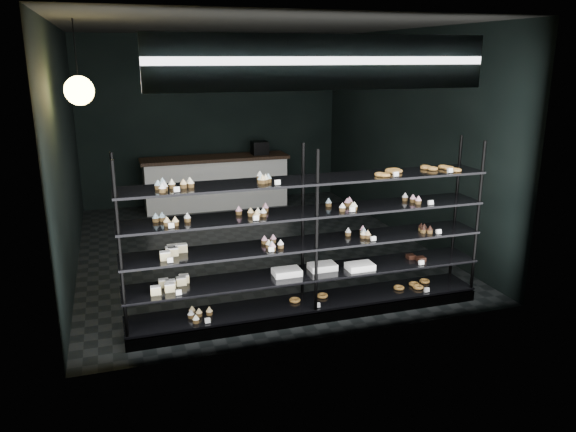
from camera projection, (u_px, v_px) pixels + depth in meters
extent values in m
cube|color=black|center=(252.00, 247.00, 8.55)|extent=(5.00, 6.00, 0.01)
cube|color=black|center=(248.00, 26.00, 7.67)|extent=(5.00, 6.00, 0.01)
cube|color=black|center=(212.00, 121.00, 10.86)|extent=(5.00, 0.01, 3.20)
cube|color=black|center=(326.00, 187.00, 5.36)|extent=(5.00, 0.01, 3.20)
cube|color=black|center=(65.00, 151.00, 7.37)|extent=(0.01, 6.00, 3.20)
cube|color=black|center=(404.00, 135.00, 8.85)|extent=(0.01, 6.00, 3.20)
cube|color=black|center=(309.00, 310.00, 6.30)|extent=(4.00, 0.50, 0.12)
cylinder|color=black|center=(120.00, 257.00, 5.27)|extent=(0.04, 0.04, 1.85)
cylinder|color=black|center=(119.00, 243.00, 5.67)|extent=(0.04, 0.04, 1.85)
cylinder|color=black|center=(317.00, 237.00, 5.85)|extent=(0.04, 0.04, 1.85)
cylinder|color=black|center=(303.00, 226.00, 6.25)|extent=(0.04, 0.04, 1.85)
cylinder|color=black|center=(477.00, 221.00, 6.43)|extent=(0.04, 0.04, 1.85)
cylinder|color=black|center=(455.00, 211.00, 6.83)|extent=(0.04, 0.04, 1.85)
cube|color=black|center=(309.00, 302.00, 6.28)|extent=(4.00, 0.50, 0.03)
cube|color=black|center=(309.00, 273.00, 6.18)|extent=(4.00, 0.50, 0.02)
cube|color=black|center=(309.00, 243.00, 6.08)|extent=(4.00, 0.50, 0.02)
cube|color=black|center=(310.00, 212.00, 5.99)|extent=(4.00, 0.50, 0.02)
cube|color=black|center=(310.00, 180.00, 5.89)|extent=(4.00, 0.50, 0.02)
cube|color=white|center=(178.00, 190.00, 5.30)|extent=(0.06, 0.04, 0.06)
cube|color=white|center=(280.00, 183.00, 5.60)|extent=(0.06, 0.04, 0.06)
cube|color=white|center=(393.00, 175.00, 5.97)|extent=(0.05, 0.04, 0.06)
cube|color=white|center=(450.00, 171.00, 6.18)|extent=(0.06, 0.04, 0.06)
cube|color=white|center=(175.00, 225.00, 5.39)|extent=(0.06, 0.04, 0.06)
cube|color=white|center=(260.00, 218.00, 5.64)|extent=(0.05, 0.04, 0.06)
cube|color=white|center=(354.00, 210.00, 5.94)|extent=(0.06, 0.04, 0.06)
cube|color=white|center=(430.00, 203.00, 6.21)|extent=(0.06, 0.04, 0.06)
cube|color=white|center=(168.00, 261.00, 5.46)|extent=(0.06, 0.04, 0.06)
cube|color=white|center=(272.00, 250.00, 5.77)|extent=(0.06, 0.04, 0.06)
cube|color=white|center=(373.00, 239.00, 6.11)|extent=(0.05, 0.04, 0.06)
cube|color=white|center=(436.00, 232.00, 6.34)|extent=(0.06, 0.04, 0.06)
cube|color=white|center=(176.00, 293.00, 5.57)|extent=(0.06, 0.04, 0.06)
cube|color=white|center=(423.00, 263.00, 6.39)|extent=(0.06, 0.04, 0.06)
cube|color=white|center=(204.00, 321.00, 5.75)|extent=(0.06, 0.04, 0.06)
cube|color=white|center=(319.00, 305.00, 6.12)|extent=(0.05, 0.04, 0.06)
cube|color=white|center=(423.00, 291.00, 6.50)|extent=(0.06, 0.04, 0.06)
cube|color=#0B183A|center=(325.00, 62.00, 5.12)|extent=(3.20, 0.04, 0.45)
cube|color=white|center=(326.00, 62.00, 5.10)|extent=(3.30, 0.02, 0.50)
cylinder|color=black|center=(75.00, 47.00, 5.85)|extent=(0.01, 0.01, 0.58)
sphere|color=#F8C956|center=(79.00, 91.00, 5.97)|extent=(0.31, 0.31, 0.31)
cube|color=silver|center=(216.00, 184.00, 10.69)|extent=(2.66, 0.60, 0.92)
cube|color=black|center=(215.00, 158.00, 10.56)|extent=(2.77, 0.65, 0.06)
cube|color=black|center=(260.00, 148.00, 10.77)|extent=(0.30, 0.30, 0.25)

